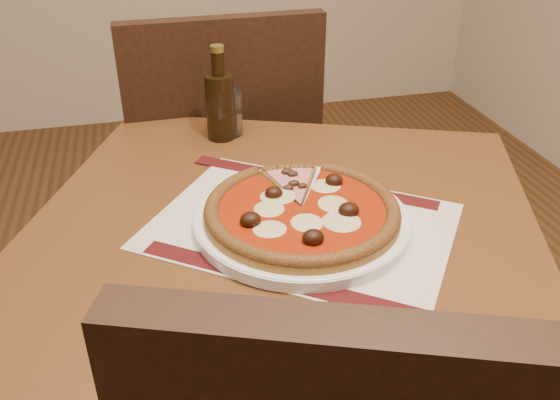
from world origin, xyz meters
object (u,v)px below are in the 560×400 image
object	(u,v)px
plate	(302,220)
water_glass	(225,113)
table	(283,274)
chair_far	(222,167)
bottle	(220,103)
pizza	(302,210)

from	to	relation	value
plate	water_glass	size ratio (longest dim) A/B	3.81
table	chair_far	distance (m)	0.61
plate	water_glass	xyz separation A→B (m)	(-0.06, 0.38, 0.03)
plate	water_glass	distance (m)	0.39
table	water_glass	distance (m)	0.39
table	bottle	world-z (taller)	bottle
chair_far	plate	xyz separation A→B (m)	(0.04, -0.62, 0.21)
water_glass	table	bearing A→B (deg)	-84.94
table	chair_far	size ratio (longest dim) A/B	1.08
plate	bottle	size ratio (longest dim) A/B	1.76
chair_far	plate	size ratio (longest dim) A/B	2.87
pizza	bottle	size ratio (longest dim) A/B	1.59
pizza	bottle	world-z (taller)	bottle
plate	bottle	distance (m)	0.37
water_glass	bottle	size ratio (longest dim) A/B	0.46
bottle	table	bearing A→B (deg)	-82.74
water_glass	pizza	bearing A→B (deg)	-81.41
chair_far	pizza	distance (m)	0.67
pizza	water_glass	distance (m)	0.39
bottle	pizza	bearing A→B (deg)	-79.16
table	pizza	bearing A→B (deg)	-35.53
table	water_glass	xyz separation A→B (m)	(-0.03, 0.36, 0.15)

